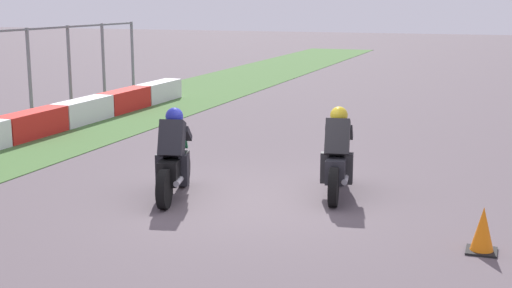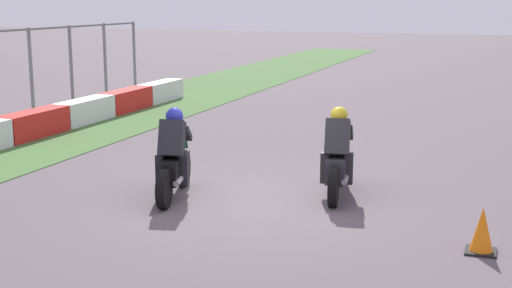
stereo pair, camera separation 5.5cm
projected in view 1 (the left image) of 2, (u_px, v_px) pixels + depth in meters
The scene contains 4 objects.
ground_plane at pixel (255, 200), 11.88m from camera, with size 120.00×120.00×0.00m, color #564B50.
rider_lane_a at pixel (337, 159), 12.05m from camera, with size 2.04×0.60×1.51m.
rider_lane_b at pixel (174, 161), 11.93m from camera, with size 2.02×0.67×1.51m.
traffic_cone at pixel (483, 231), 9.36m from camera, with size 0.40×0.40×0.62m.
Camera 1 is at (-10.77, -3.90, 3.29)m, focal length 49.95 mm.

